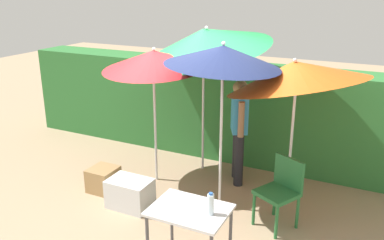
# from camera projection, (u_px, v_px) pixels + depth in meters

# --- Properties ---
(ground_plane) EXTENTS (24.00, 24.00, 0.00)m
(ground_plane) POSITION_uv_depth(u_px,v_px,m) (183.00, 199.00, 5.83)
(ground_plane) COLOR #9E8466
(hedge_row) EXTENTS (8.00, 0.70, 1.65)m
(hedge_row) POSITION_uv_depth(u_px,v_px,m) (229.00, 111.00, 7.08)
(hedge_row) COLOR #2D7033
(hedge_row) RESTS_ON ground_plane
(umbrella_rainbow) EXTENTS (1.85, 1.81, 2.26)m
(umbrella_rainbow) POSITION_uv_depth(u_px,v_px,m) (295.00, 74.00, 5.13)
(umbrella_rainbow) COLOR silver
(umbrella_rainbow) RESTS_ON ground_plane
(umbrella_orange) EXTENTS (2.06, 2.01, 2.60)m
(umbrella_orange) POSITION_uv_depth(u_px,v_px,m) (205.00, 40.00, 6.09)
(umbrella_orange) COLOR silver
(umbrella_orange) RESTS_ON ground_plane
(umbrella_yellow) EXTENTS (1.50, 1.51, 2.08)m
(umbrella_yellow) POSITION_uv_depth(u_px,v_px,m) (154.00, 60.00, 5.81)
(umbrella_yellow) COLOR silver
(umbrella_yellow) RESTS_ON ground_plane
(umbrella_navy) EXTENTS (1.46, 1.45, 2.27)m
(umbrella_navy) POSITION_uv_depth(u_px,v_px,m) (223.00, 56.00, 4.96)
(umbrella_navy) COLOR silver
(umbrella_navy) RESTS_ON ground_plane
(person_vendor) EXTENTS (0.36, 0.53, 1.88)m
(person_vendor) POSITION_uv_depth(u_px,v_px,m) (239.00, 124.00, 6.08)
(person_vendor) COLOR black
(person_vendor) RESTS_ON ground_plane
(chair_plastic) EXTENTS (0.59, 0.59, 0.89)m
(chair_plastic) POSITION_uv_depth(u_px,v_px,m) (281.00, 188.00, 5.06)
(chair_plastic) COLOR #236633
(chair_plastic) RESTS_ON ground_plane
(cooler_box) EXTENTS (0.59, 0.40, 0.40)m
(cooler_box) POSITION_uv_depth(u_px,v_px,m) (130.00, 193.00, 5.57)
(cooler_box) COLOR silver
(cooler_box) RESTS_ON ground_plane
(crate_cardboard) EXTENTS (0.38, 0.40, 0.35)m
(crate_cardboard) POSITION_uv_depth(u_px,v_px,m) (103.00, 179.00, 6.03)
(crate_cardboard) COLOR #9E7A4C
(crate_cardboard) RESTS_ON ground_plane
(folding_table) EXTENTS (0.80, 0.60, 0.72)m
(folding_table) POSITION_uv_depth(u_px,v_px,m) (190.00, 216.00, 4.23)
(folding_table) COLOR #4C4C51
(folding_table) RESTS_ON ground_plane
(bottle_water) EXTENTS (0.07, 0.07, 0.24)m
(bottle_water) POSITION_uv_depth(u_px,v_px,m) (211.00, 204.00, 4.07)
(bottle_water) COLOR silver
(bottle_water) RESTS_ON folding_table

